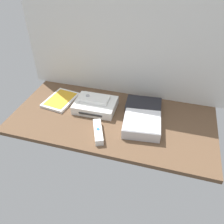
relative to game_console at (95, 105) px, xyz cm
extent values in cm
cube|color=brown|center=(10.53, -5.43, -3.20)|extent=(100.00, 48.00, 2.00)
cube|color=silver|center=(10.53, 19.17, 29.80)|extent=(110.00, 1.20, 64.00)
cube|color=white|center=(0.00, 0.03, 0.00)|extent=(21.40, 16.53, 4.40)
cube|color=#2D2D2D|center=(0.21, -8.17, 0.00)|extent=(12.01, 0.90, 0.80)
cube|color=silver|center=(25.94, -8.89, 0.30)|extent=(18.86, 18.86, 5.00)
cube|color=silver|center=(25.94, -8.89, 2.95)|extent=(18.10, 18.10, 0.30)
cube|color=white|center=(-20.58, 1.28, -1.50)|extent=(16.11, 20.71, 1.40)
cube|color=gold|center=(-20.58, 1.28, -0.72)|extent=(13.32, 17.73, 0.16)
cube|color=black|center=(23.88, 7.79, -0.50)|extent=(18.88, 13.37, 3.40)
cube|color=#19D833|center=(24.36, 1.61, -0.50)|extent=(8.01, 1.02, 0.60)
cube|color=white|center=(7.64, -18.19, -0.70)|extent=(9.21, 15.01, 3.00)
cylinder|color=#387FDB|center=(7.64, -18.19, 1.00)|extent=(1.40, 1.40, 0.40)
cube|color=white|center=(-0.41, 1.22, 3.20)|extent=(14.47, 8.12, 2.00)
cylinder|color=#99999E|center=(-4.41, 1.18, 4.40)|extent=(2.02, 2.02, 0.40)
camera|label=1|loc=(35.27, -91.22, 70.88)|focal=37.27mm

